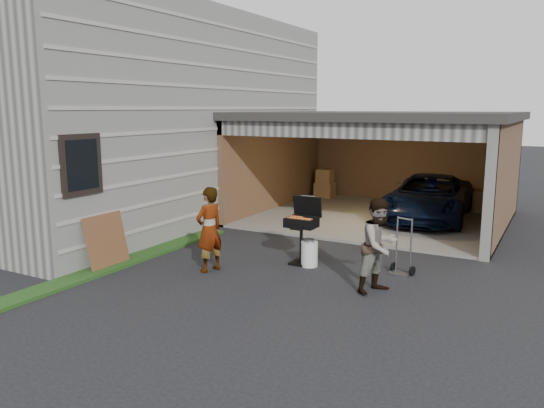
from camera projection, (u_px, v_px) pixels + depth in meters
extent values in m
plane|color=black|center=(222.00, 280.00, 9.38)|extent=(80.00, 80.00, 0.00)
cube|color=#474744|center=(126.00, 117.00, 15.20)|extent=(7.00, 11.00, 5.50)
cube|color=#193814|center=(88.00, 275.00, 9.59)|extent=(0.50, 8.00, 0.06)
cube|color=#605E59|center=(378.00, 217.00, 14.61)|extent=(6.50, 6.00, 0.06)
cube|color=brown|center=(408.00, 161.00, 16.89)|extent=(6.50, 0.15, 2.70)
cube|color=brown|center=(506.00, 177.00, 12.86)|extent=(0.15, 6.00, 2.70)
cube|color=brown|center=(277.00, 164.00, 15.89)|extent=(0.15, 6.00, 2.70)
cube|color=#2D2B28|center=(382.00, 116.00, 14.12)|extent=(6.80, 6.30, 0.20)
cube|color=#474744|center=(340.00, 130.00, 11.65)|extent=(6.50, 0.16, 0.36)
cube|color=beige|center=(360.00, 124.00, 12.69)|extent=(6.00, 2.40, 0.06)
cube|color=#474744|center=(489.00, 194.00, 10.33)|extent=(0.20, 0.18, 2.70)
cube|color=olive|center=(325.00, 190.00, 17.67)|extent=(0.60, 0.50, 0.50)
cube|color=olive|center=(325.00, 176.00, 17.59)|extent=(0.50, 0.45, 0.45)
cube|color=olive|center=(484.00, 202.00, 15.19)|extent=(0.55, 0.50, 0.60)
cube|color=brown|center=(495.00, 171.00, 15.47)|extent=(0.24, 0.43, 2.20)
imported|color=black|center=(429.00, 200.00, 14.17)|extent=(2.28, 4.38, 1.18)
imported|color=#CAE7FE|center=(209.00, 229.00, 9.77)|extent=(0.51, 0.66, 1.59)
imported|color=#48251C|center=(380.00, 246.00, 8.66)|extent=(0.86, 0.94, 1.57)
cube|color=black|center=(301.00, 263.00, 10.34)|extent=(0.37, 0.37, 0.04)
cylinder|color=black|center=(301.00, 244.00, 10.27)|extent=(0.06, 0.06, 0.75)
cube|color=black|center=(301.00, 223.00, 10.20)|extent=(0.59, 0.41, 0.18)
cube|color=#59595B|center=(301.00, 219.00, 10.18)|extent=(0.53, 0.36, 0.01)
cube|color=black|center=(307.00, 206.00, 10.37)|extent=(0.59, 0.11, 0.41)
cylinder|color=white|center=(309.00, 254.00, 10.17)|extent=(0.40, 0.40, 0.48)
cube|color=brown|center=(107.00, 241.00, 10.04)|extent=(0.26, 0.93, 1.03)
cube|color=slate|center=(399.00, 274.00, 9.68)|extent=(0.39, 0.30, 0.04)
cylinder|color=black|center=(393.00, 267.00, 9.88)|extent=(0.08, 0.18, 0.18)
cylinder|color=black|center=(412.00, 271.00, 9.61)|extent=(0.08, 0.18, 0.18)
cylinder|color=slate|center=(397.00, 244.00, 9.77)|extent=(0.03, 0.03, 1.03)
cylinder|color=slate|center=(411.00, 246.00, 9.57)|extent=(0.03, 0.03, 1.03)
cylinder|color=slate|center=(405.00, 219.00, 9.58)|extent=(0.29, 0.11, 0.03)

